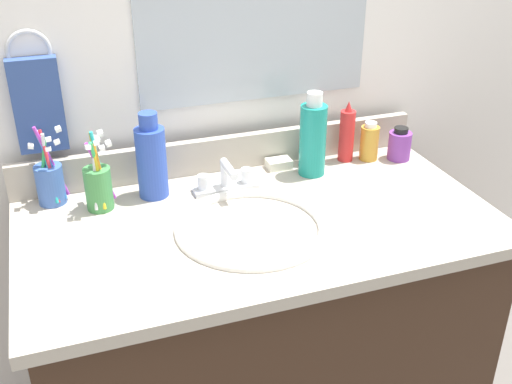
# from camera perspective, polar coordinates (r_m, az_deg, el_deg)

# --- Properties ---
(vanity_cabinet) EXTENTS (1.03, 0.53, 0.73)m
(vanity_cabinet) POSITION_cam_1_polar(r_m,az_deg,el_deg) (1.63, 0.33, -14.53)
(vanity_cabinet) COLOR #382316
(vanity_cabinet) RESTS_ON ground_plane
(countertop) EXTENTS (1.07, 0.58, 0.03)m
(countertop) POSITION_cam_1_polar(r_m,az_deg,el_deg) (1.41, 0.37, -2.98)
(countertop) COLOR #B2A899
(countertop) RESTS_ON vanity_cabinet
(backsplash) EXTENTS (1.07, 0.02, 0.09)m
(backsplash) POSITION_cam_1_polar(r_m,az_deg,el_deg) (1.62, -2.94, 3.58)
(backsplash) COLOR #B2A899
(backsplash) RESTS_ON countertop
(back_wall) EXTENTS (2.17, 0.04, 1.30)m
(back_wall) POSITION_cam_1_polar(r_m,az_deg,el_deg) (1.74, -3.40, -0.33)
(back_wall) COLOR white
(back_wall) RESTS_ON ground_plane
(towel_ring) EXTENTS (0.10, 0.01, 0.10)m
(towel_ring) POSITION_cam_1_polar(r_m,az_deg,el_deg) (1.50, -20.12, 12.03)
(towel_ring) COLOR silver
(hand_towel) EXTENTS (0.11, 0.04, 0.22)m
(hand_towel) POSITION_cam_1_polar(r_m,az_deg,el_deg) (1.52, -19.38, 7.53)
(hand_towel) COLOR #334C8C
(sink_basin) EXTENTS (0.34, 0.34, 0.11)m
(sink_basin) POSITION_cam_1_polar(r_m,az_deg,el_deg) (1.38, -0.39, -4.50)
(sink_basin) COLOR white
(sink_basin) RESTS_ON countertop
(faucet) EXTENTS (0.16, 0.10, 0.08)m
(faucet) POSITION_cam_1_polar(r_m,az_deg,el_deg) (1.51, -2.79, 1.07)
(faucet) COLOR silver
(faucet) RESTS_ON countertop
(bottle_shampoo_blue) EXTENTS (0.07, 0.07, 0.21)m
(bottle_shampoo_blue) POSITION_cam_1_polar(r_m,az_deg,el_deg) (1.48, -9.58, 2.95)
(bottle_shampoo_blue) COLOR #2D4CB2
(bottle_shampoo_blue) RESTS_ON countertop
(bottle_cream_purple) EXTENTS (0.06, 0.06, 0.09)m
(bottle_cream_purple) POSITION_cam_1_polar(r_m,az_deg,el_deg) (1.72, 13.04, 4.25)
(bottle_cream_purple) COLOR #7A3899
(bottle_cream_purple) RESTS_ON countertop
(bottle_oil_amber) EXTENTS (0.05, 0.05, 0.11)m
(bottle_oil_amber) POSITION_cam_1_polar(r_m,az_deg,el_deg) (1.70, 10.36, 4.53)
(bottle_oil_amber) COLOR gold
(bottle_oil_amber) RESTS_ON countertop
(bottle_gel_clear) EXTENTS (0.05, 0.05, 0.15)m
(bottle_gel_clear) POSITION_cam_1_polar(r_m,az_deg,el_deg) (1.65, 5.25, 4.85)
(bottle_gel_clear) COLOR silver
(bottle_gel_clear) RESTS_ON countertop
(bottle_mouthwash_teal) EXTENTS (0.07, 0.07, 0.22)m
(bottle_mouthwash_teal) POSITION_cam_1_polar(r_m,az_deg,el_deg) (1.58, 5.24, 4.96)
(bottle_mouthwash_teal) COLOR teal
(bottle_mouthwash_teal) RESTS_ON countertop
(bottle_spray_red) EXTENTS (0.04, 0.04, 0.17)m
(bottle_spray_red) POSITION_cam_1_polar(r_m,az_deg,el_deg) (1.67, 8.33, 5.24)
(bottle_spray_red) COLOR red
(bottle_spray_red) RESTS_ON countertop
(cup_green) EXTENTS (0.07, 0.09, 0.19)m
(cup_green) POSITION_cam_1_polar(r_m,az_deg,el_deg) (1.46, -14.25, 0.62)
(cup_green) COLOR #3F8C47
(cup_green) RESTS_ON countertop
(cup_blue_plastic) EXTENTS (0.08, 0.08, 0.19)m
(cup_blue_plastic) POSITION_cam_1_polar(r_m,az_deg,el_deg) (1.52, -18.38, 0.97)
(cup_blue_plastic) COLOR #3F66B7
(cup_blue_plastic) RESTS_ON countertop
(soap_bar) EXTENTS (0.06, 0.04, 0.02)m
(soap_bar) POSITION_cam_1_polar(r_m,az_deg,el_deg) (1.63, 2.10, 2.62)
(soap_bar) COLOR white
(soap_bar) RESTS_ON countertop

